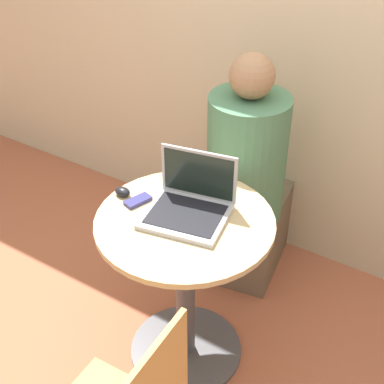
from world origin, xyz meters
TOP-DOWN VIEW (x-y plane):
  - ground_plane at (0.00, 0.00)m, footprint 12.00×12.00m
  - back_wall at (0.00, 0.98)m, footprint 7.00×0.05m
  - round_table at (0.00, 0.00)m, footprint 0.70×0.70m
  - laptop at (-0.00, 0.05)m, footprint 0.36×0.33m
  - cell_phone at (-0.22, -0.01)m, footprint 0.08×0.12m
  - computer_mouse at (-0.30, -0.00)m, footprint 0.07×0.05m
  - person_seated at (-0.04, 0.64)m, footprint 0.43×0.60m

SIDE VIEW (x-z plane):
  - ground_plane at x=0.00m, z-range 0.00..0.00m
  - round_table at x=0.00m, z-range 0.12..0.89m
  - person_seated at x=-0.04m, z-range -0.11..1.14m
  - cell_phone at x=-0.22m, z-range 0.77..0.79m
  - computer_mouse at x=-0.30m, z-range 0.77..0.81m
  - laptop at x=0.00m, z-range 0.70..0.93m
  - back_wall at x=0.00m, z-range 0.00..2.60m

